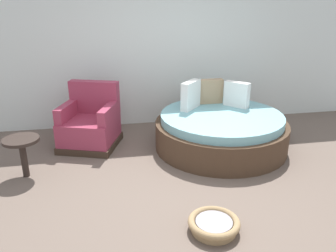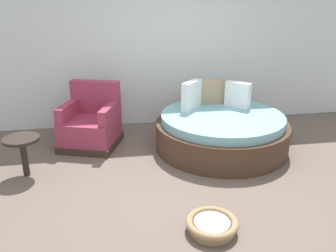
# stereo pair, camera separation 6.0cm
# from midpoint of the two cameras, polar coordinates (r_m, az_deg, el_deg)

# --- Properties ---
(ground_plane) EXTENTS (8.00, 8.00, 0.02)m
(ground_plane) POSITION_cam_midpoint_polar(r_m,az_deg,el_deg) (4.11, 3.23, -10.74)
(ground_plane) COLOR #66564C
(back_wall) EXTENTS (8.00, 0.12, 2.77)m
(back_wall) POSITION_cam_midpoint_polar(r_m,az_deg,el_deg) (5.94, -1.69, 13.50)
(back_wall) COLOR silver
(back_wall) RESTS_ON ground_plane
(round_daybed) EXTENTS (1.96, 1.96, 0.96)m
(round_daybed) POSITION_cam_midpoint_polar(r_m,az_deg,el_deg) (5.15, 9.23, -0.72)
(round_daybed) COLOR #473323
(round_daybed) RESTS_ON ground_plane
(red_armchair) EXTENTS (1.01, 1.01, 0.94)m
(red_armchair) POSITION_cam_midpoint_polar(r_m,az_deg,el_deg) (5.28, -12.41, 0.31)
(red_armchair) COLOR #38281E
(red_armchair) RESTS_ON ground_plane
(pet_basket) EXTENTS (0.51, 0.51, 0.13)m
(pet_basket) POSITION_cam_midpoint_polar(r_m,az_deg,el_deg) (3.46, 7.87, -16.09)
(pet_basket) COLOR #9E7F56
(pet_basket) RESTS_ON ground_plane
(side_table) EXTENTS (0.44, 0.44, 0.52)m
(side_table) POSITION_cam_midpoint_polar(r_m,az_deg,el_deg) (4.58, -22.90, -2.88)
(side_table) COLOR #2D231E
(side_table) RESTS_ON ground_plane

